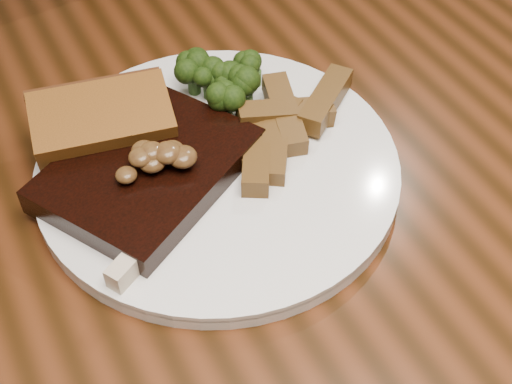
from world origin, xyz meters
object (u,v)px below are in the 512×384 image
(dining_table, at_px, (245,270))
(plate, at_px, (218,170))
(steak, at_px, (148,170))
(chair_far, at_px, (176,60))
(garlic_bread, at_px, (106,136))
(potato_wedges, at_px, (290,130))

(dining_table, height_order, plate, plate)
(dining_table, xyz_separation_m, steak, (-0.06, 0.05, 0.12))
(dining_table, bearing_deg, chair_far, 74.82)
(chair_far, height_order, steak, chair_far)
(dining_table, xyz_separation_m, garlic_bread, (-0.08, 0.11, 0.12))
(dining_table, distance_m, garlic_bread, 0.18)
(steak, bearing_deg, potato_wedges, -35.97)
(plate, xyz_separation_m, steak, (-0.06, 0.01, 0.02))
(steak, relative_size, garlic_bread, 1.43)
(potato_wedges, bearing_deg, chair_far, 80.87)
(dining_table, height_order, chair_far, chair_far)
(chair_far, relative_size, garlic_bread, 7.43)
(steak, height_order, garlic_bread, garlic_bread)
(potato_wedges, bearing_deg, steak, 174.11)
(plate, bearing_deg, potato_wedges, -1.74)
(chair_far, bearing_deg, garlic_bread, 45.88)
(steak, bearing_deg, dining_table, -70.48)
(dining_table, bearing_deg, potato_wedges, 30.94)
(plate, bearing_deg, steak, 169.26)
(chair_far, distance_m, garlic_bread, 0.58)
(plate, xyz_separation_m, garlic_bread, (-0.08, 0.07, 0.02))
(plate, relative_size, steak, 1.87)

